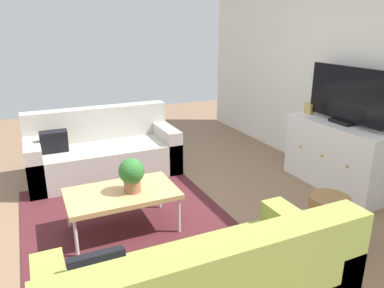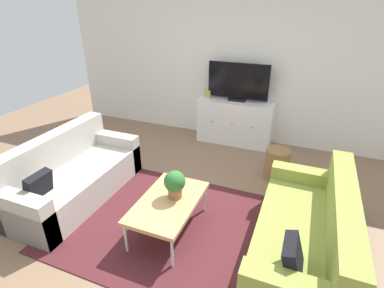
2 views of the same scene
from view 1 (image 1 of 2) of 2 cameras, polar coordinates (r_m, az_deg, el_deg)
The scene contains 10 objects.
ground_plane at distance 3.60m, azimuth -7.10°, elevation -12.32°, with size 10.00×10.00×0.00m, color #84664C.
wall_back at distance 4.57m, azimuth 24.76°, elevation 10.69°, with size 6.40×0.12×2.70m, color silver.
area_rug at distance 3.56m, azimuth -9.45°, elevation -12.68°, with size 2.50×1.90×0.01m, color #4C1E23.
couch_left_side at distance 4.74m, azimuth -13.79°, elevation -1.37°, with size 0.81×1.79×0.82m.
coffee_table at distance 3.37m, azimuth -10.90°, elevation -7.73°, with size 0.59×0.98×0.40m.
potted_plant at distance 3.27m, azimuth -9.39°, elevation -4.57°, with size 0.23×0.23×0.31m.
tv_console at distance 4.51m, azimuth 21.65°, elevation -1.70°, with size 1.27×0.47×0.76m.
flat_screen_tv at distance 4.36m, azimuth 22.91°, elevation 6.98°, with size 1.02×0.16×0.63m.
mantel_clock at distance 4.75m, azimuth 17.85°, elevation 5.29°, with size 0.11×0.07×0.13m, color tan.
wicker_basket at distance 3.39m, azimuth 20.32°, elevation -11.13°, with size 0.34×0.34×0.45m, color olive.
Camera 1 is at (2.97, -0.89, 1.83)m, focal length 34.21 mm.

